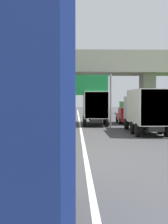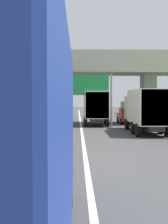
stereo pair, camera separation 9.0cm
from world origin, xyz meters
The scene contains 10 objects.
lane_centre_stripe centered at (0.00, 26.48, 0.00)m, with size 0.20×92.95×0.01m, color white.
overpass_bridge centered at (0.00, 33.09, 5.70)m, with size 40.00×4.80×7.58m.
overhead_highway_sign centered at (0.00, 29.44, 3.73)m, with size 5.88×0.18×5.08m.
truck_yellow centered at (-1.94, 15.46, 1.93)m, with size 2.44×7.30×3.44m.
truck_white centered at (1.51, 32.63, 1.93)m, with size 2.44×7.30×3.44m.
truck_silver centered at (5.06, 25.06, 1.93)m, with size 2.44×7.30×3.44m.
car_orange centered at (-1.83, 25.39, 0.86)m, with size 1.86×4.10×1.72m.
car_red centered at (5.17, 34.13, 0.86)m, with size 1.86×4.10×1.72m.
construction_barrel_4 centered at (6.65, 26.96, 0.46)m, with size 0.57×0.57×0.90m.
construction_barrel_5 centered at (6.46, 32.18, 0.46)m, with size 0.57×0.57×0.90m.
Camera 2 is at (-0.37, 2.28, 2.72)m, focal length 46.19 mm.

